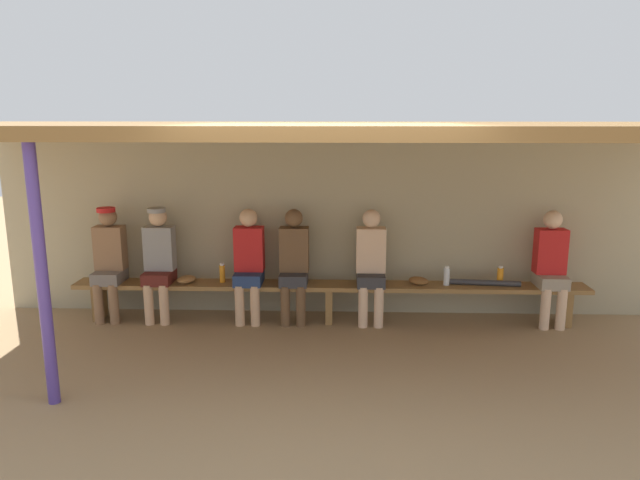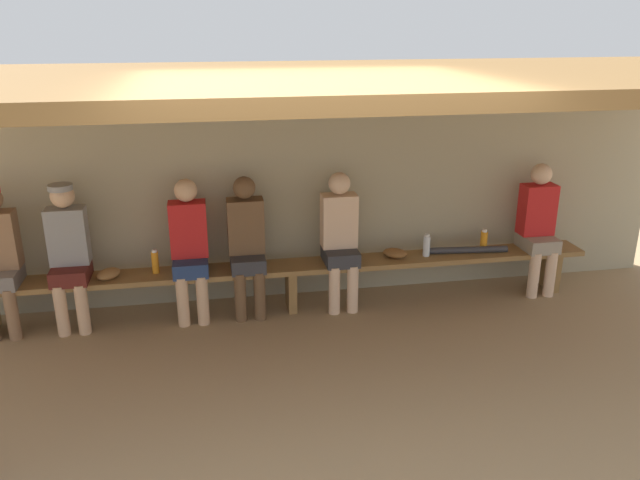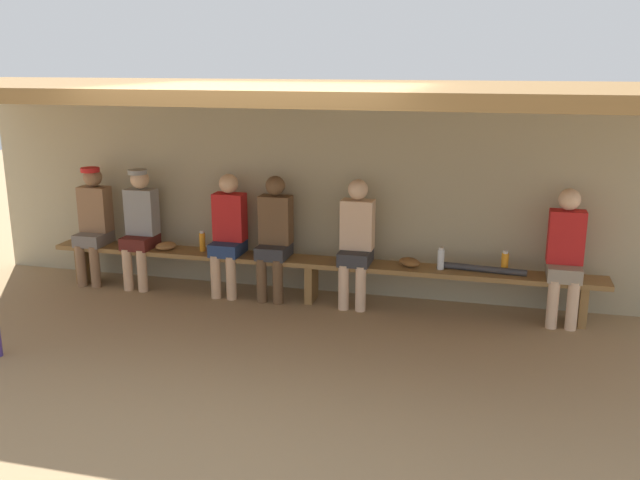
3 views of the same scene
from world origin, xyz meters
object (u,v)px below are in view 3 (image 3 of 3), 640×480
bench (311,266)px  baseball_glove_worn (166,246)px  water_bottle_orange (202,241)px  water_bottle_blue (505,262)px  baseball_bat (483,269)px  baseball_glove_dark_brown (409,262)px  water_bottle_green (441,259)px  player_middle (565,251)px  player_in_red (356,238)px  player_in_blue (274,233)px  player_with_sunglasses (93,220)px  player_in_white (228,230)px  player_leftmost (140,223)px

bench → baseball_glove_worn: 1.68m
bench → water_bottle_orange: (-1.26, 0.03, 0.18)m
water_bottle_blue → baseball_bat: water_bottle_blue is taller
water_bottle_blue → baseball_glove_dark_brown: size_ratio=0.92×
water_bottle_green → player_middle: bearing=0.3°
player_middle → baseball_glove_worn: bearing=-179.5°
player_middle → player_in_red: same height
player_in_blue → baseball_bat: (2.20, -0.00, -0.24)m
player_middle → baseball_bat: bearing=-179.8°
player_in_blue → water_bottle_blue: 2.41m
player_middle → baseball_glove_worn: 4.24m
player_in_red → water_bottle_blue: size_ratio=6.03×
bench → baseball_glove_dark_brown: baseball_glove_dark_brown is taller
player_with_sunglasses → player_in_red: 3.08m
bench → player_in_blue: (-0.41, 0.00, 0.34)m
player_with_sunglasses → water_bottle_green: bearing=-0.1°
player_with_sunglasses → baseball_glove_worn: 0.95m
player_in_blue → water_bottle_blue: size_ratio=6.03×
water_bottle_orange → player_middle: bearing=-0.3°
player_in_white → water_bottle_orange: 0.36m
player_with_sunglasses → baseball_glove_dark_brown: bearing=0.1°
player_leftmost → baseball_glove_dark_brown: (3.05, 0.01, -0.24)m
player_in_blue → player_in_red: 0.90m
player_in_blue → player_leftmost: bearing=180.0°
player_in_red → water_bottle_green: (0.88, -0.01, -0.16)m
player_in_white → player_in_blue: bearing=0.0°
water_bottle_blue → baseball_glove_dark_brown: bearing=-177.9°
bench → water_bottle_green: size_ratio=26.25×
player_middle → water_bottle_orange: 3.82m
player_in_white → player_leftmost: player_leftmost is taller
bench → water_bottle_green: bearing=-0.2°
player_with_sunglasses → water_bottle_blue: (4.59, 0.04, -0.18)m
player_in_blue → water_bottle_green: 1.78m
baseball_glove_worn → water_bottle_orange: bearing=136.8°
player_in_red → water_bottle_orange: bearing=179.2°
baseball_glove_worn → player_middle: bearing=129.2°
player_with_sunglasses → player_in_blue: bearing=-0.0°
player_leftmost → baseball_glove_worn: size_ratio=5.60×
player_with_sunglasses → water_bottle_orange: size_ratio=5.87×
player_in_white → water_bottle_blue: player_in_white is taller
player_in_blue → baseball_glove_dark_brown: player_in_blue is taller
water_bottle_green → baseball_bat: water_bottle_green is taller
player_in_blue → baseball_glove_worn: 1.29m
baseball_glove_worn → player_in_red: bearing=129.7°
player_leftmost → water_bottle_green: player_leftmost is taller
bench → player_leftmost: 2.04m
player_in_red → player_in_blue: bearing=180.0°
player_middle → baseball_glove_dark_brown: bearing=179.7°
water_bottle_blue → player_leftmost: bearing=-179.4°
bench → water_bottle_orange: bearing=178.8°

